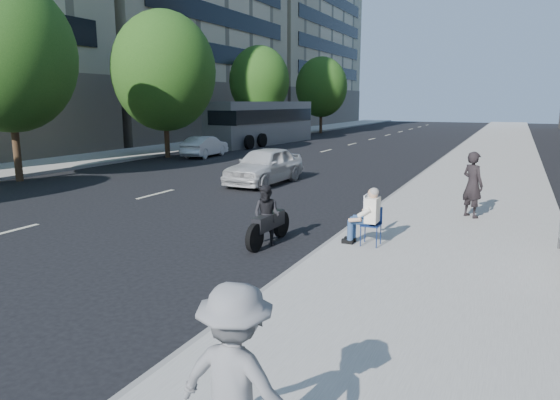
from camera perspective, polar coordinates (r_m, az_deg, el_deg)
The scene contains 15 objects.
ground at distance 8.68m, azimuth -13.83°, elevation -11.53°, with size 160.00×160.00×0.00m, color black.
near_sidewalk at distance 26.38m, azimuth 22.57°, elevation 3.31°, with size 5.00×120.00×0.15m, color #9A9790.
far_sidewalk at distance 34.27m, azimuth -14.71°, elevation 5.42°, with size 4.50×120.00×0.15m, color #9A9790.
far_bldg_north at distance 77.43m, azimuth -2.15°, elevation 19.13°, with size 22.00×28.00×28.00m, color beige.
tree_far_b at distance 23.65m, azimuth -28.74°, elevation 14.29°, with size 5.40×5.40×8.24m.
tree_far_c at distance 30.69m, azimuth -13.12°, elevation 14.12°, with size 6.00×6.00×8.47m.
tree_far_d at distance 40.81m, azimuth -2.37°, elevation 13.41°, with size 4.80×4.80×7.65m.
tree_far_e at distance 53.60m, azimuth 4.75°, elevation 12.74°, with size 5.40×5.40×7.89m.
seated_protester at distance 11.26m, azimuth 9.90°, elevation -1.45°, with size 0.83×1.12×1.31m.
jogger at distance 4.42m, azimuth -5.02°, elevation -20.09°, with size 1.12×0.64×1.73m, color slate.
pedestrian_woman at distance 14.70m, azimuth 21.15°, elevation 1.66°, with size 0.66×0.44×1.82m, color black.
white_sedan_near at distance 20.35m, azimuth -1.80°, elevation 3.97°, with size 1.76×4.38×1.49m, color silver.
white_sedan_mid at distance 30.73m, azimuth -8.58°, elevation 6.07°, with size 1.32×3.79×1.25m, color white.
motorcycle at distance 11.62m, azimuth -1.47°, elevation -2.09°, with size 0.71×2.04×1.42m.
bus at distance 39.73m, azimuth -2.00°, elevation 8.78°, with size 3.57×12.23×3.30m.
Camera 1 is at (5.15, -6.16, 3.31)m, focal length 32.00 mm.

